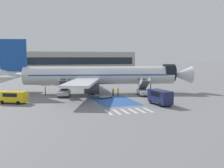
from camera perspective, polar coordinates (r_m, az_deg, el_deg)
ground_plane at (r=57.01m, az=-2.53°, el=-1.89°), size 600.00×600.00×0.00m
apron_leadline_yellow at (r=56.85m, az=-2.67°, el=-1.91°), size 74.35×15.94×0.01m
apron_stand_patch_blue at (r=46.69m, az=0.41°, el=-3.61°), size 6.77×11.77×0.01m
apron_walkway_bar_0 at (r=36.84m, az=-0.76°, el=-6.18°), size 0.44×3.60×0.01m
apron_walkway_bar_1 at (r=37.18m, az=1.03°, el=-6.08°), size 0.44×3.60×0.01m
apron_walkway_bar_2 at (r=37.54m, az=2.79°, el=-5.96°), size 0.44×3.60×0.01m
apron_walkway_bar_3 at (r=37.95m, az=4.51°, el=-5.85°), size 0.44×3.60×0.01m
apron_walkway_bar_4 at (r=38.38m, az=6.20°, el=-5.73°), size 0.44×3.60×0.01m
apron_walkway_bar_5 at (r=38.85m, az=7.84°, el=-5.61°), size 0.44×3.60×0.01m
airliner at (r=56.45m, az=-3.39°, el=1.86°), size 41.87×34.12×11.42m
boarding_stairs_forward at (r=53.28m, az=6.96°, el=-1.41°), size 3.15×5.52×3.94m
boarding_stairs_aft at (r=52.55m, az=-10.40°, el=-1.55°), size 3.15×5.52×4.05m
fuel_tanker at (r=77.20m, az=-11.91°, el=1.34°), size 10.82×3.52×3.46m
service_van_0 at (r=42.91m, az=10.44°, el=-2.65°), size 2.31×4.96×2.39m
service_van_1 at (r=46.62m, az=-20.74°, el=-2.51°), size 5.00×3.79×2.01m
baggage_cart at (r=49.42m, az=-1.65°, el=-2.79°), size 2.94×2.25×0.87m
ground_crew_0 at (r=51.24m, az=1.33°, el=-1.58°), size 0.44×0.48×1.81m
ground_crew_1 at (r=52.44m, az=-4.91°, el=-1.38°), size 0.45×0.28×1.88m
ground_crew_2 at (r=54.64m, az=-14.30°, el=-1.35°), size 0.27×0.45×1.74m
ground_crew_3 at (r=51.43m, az=0.26°, el=-1.70°), size 0.48×0.35×1.60m
terminal_building at (r=140.24m, az=-11.67°, el=4.75°), size 81.46×12.10×10.42m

